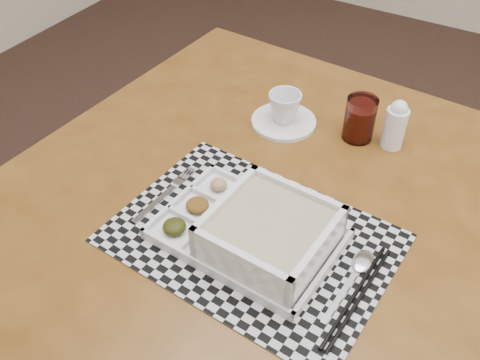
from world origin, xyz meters
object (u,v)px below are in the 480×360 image
at_px(creamer_bottle, 395,125).
at_px(dining_table, 275,229).
at_px(serving_tray, 263,235).
at_px(cup, 285,107).
at_px(juice_glass, 360,120).

bearing_deg(creamer_bottle, dining_table, -115.29).
distance_m(serving_tray, cup, 0.39).
bearing_deg(serving_tray, dining_table, 105.84).
relative_size(serving_tray, cup, 4.37).
bearing_deg(serving_tray, cup, 111.62).
distance_m(cup, juice_glass, 0.17).
relative_size(cup, creamer_bottle, 0.66).
relative_size(dining_table, juice_glass, 11.27).
xyz_separation_m(cup, juice_glass, (0.17, 0.04, 0.00)).
bearing_deg(cup, dining_table, -88.59).
height_order(serving_tray, cup, serving_tray).
relative_size(cup, juice_glass, 0.76).
xyz_separation_m(serving_tray, creamer_bottle, (0.10, 0.41, 0.02)).
relative_size(dining_table, cup, 14.90).
distance_m(juice_glass, creamer_bottle, 0.08).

